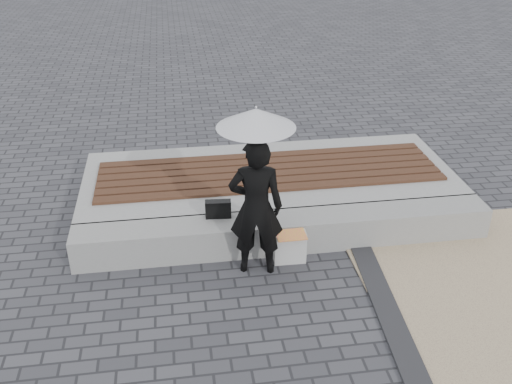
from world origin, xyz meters
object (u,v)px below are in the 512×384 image
handbag (218,209)px  canvas_tote (290,247)px  seating_ledge (286,232)px  woman (256,207)px  parasol (256,118)px

handbag → canvas_tote: (0.78, -0.45, -0.31)m
seating_ledge → canvas_tote: seating_ledge is taller
handbag → canvas_tote: handbag is taller
seating_ledge → handbag: (-0.79, 0.13, 0.31)m
woman → canvas_tote: (0.41, 0.09, -0.62)m
woman → parasol: bearing=-0.0°
woman → parasol: size_ratio=1.57×
handbag → canvas_tote: size_ratio=0.78×
canvas_tote → woman: bearing=-166.0°
canvas_tote → handbag: bearing=150.8°
handbag → seating_ledge: bearing=-5.1°
woman → handbag: woman is taller
canvas_tote → parasol: bearing=-166.0°
parasol → handbag: bearing=124.0°
seating_ledge → woman: woman is taller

